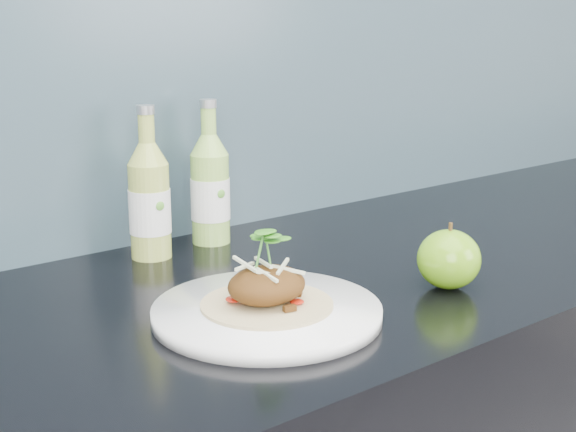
{
  "coord_description": "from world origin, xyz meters",
  "views": [
    {
      "loc": [
        -0.65,
        0.9,
        1.25
      ],
      "look_at": [
        -0.03,
        1.67,
        1.0
      ],
      "focal_mm": 50.0,
      "sensor_mm": 36.0,
      "label": 1
    }
  ],
  "objects_px": {
    "green_apple": "(449,259)",
    "cider_bottle_left": "(149,201)",
    "dinner_plate": "(267,312)",
    "cider_bottle_right": "(210,189)"
  },
  "relations": [
    {
      "from": "green_apple",
      "to": "dinner_plate",
      "type": "bearing_deg",
      "value": 166.27
    },
    {
      "from": "cider_bottle_right",
      "to": "cider_bottle_left",
      "type": "bearing_deg",
      "value": -155.87
    },
    {
      "from": "dinner_plate",
      "to": "green_apple",
      "type": "bearing_deg",
      "value": -13.73
    },
    {
      "from": "dinner_plate",
      "to": "cider_bottle_right",
      "type": "height_order",
      "value": "cider_bottle_right"
    },
    {
      "from": "cider_bottle_left",
      "to": "cider_bottle_right",
      "type": "relative_size",
      "value": 1.0
    },
    {
      "from": "dinner_plate",
      "to": "green_apple",
      "type": "distance_m",
      "value": 0.26
    },
    {
      "from": "green_apple",
      "to": "cider_bottle_left",
      "type": "xyz_separation_m",
      "value": [
        -0.23,
        0.36,
        0.05
      ]
    },
    {
      "from": "cider_bottle_left",
      "to": "dinner_plate",
      "type": "bearing_deg",
      "value": -102.13
    },
    {
      "from": "cider_bottle_left",
      "to": "green_apple",
      "type": "bearing_deg",
      "value": -66.17
    },
    {
      "from": "cider_bottle_left",
      "to": "cider_bottle_right",
      "type": "height_order",
      "value": "same"
    }
  ]
}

